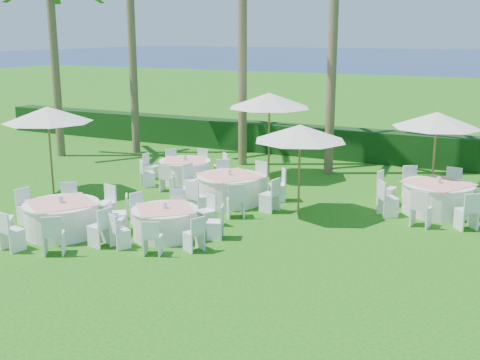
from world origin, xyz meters
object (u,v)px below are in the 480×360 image
object	(u,v)px
banquet_table_a	(62,218)
umbrella_c	(269,100)
umbrella_b	(300,133)
banquet_table_f	(437,197)
umbrella_a	(48,115)
banquet_table_b	(165,222)
banquet_table_e	(229,188)
umbrella_d	(437,120)
banquet_table_d	(185,170)

from	to	relation	value
banquet_table_a	umbrella_c	world-z (taller)	umbrella_c
umbrella_b	umbrella_c	bearing A→B (deg)	123.82
banquet_table_f	umbrella_a	bearing A→B (deg)	-163.94
banquet_table_b	umbrella_c	size ratio (longest dim) A/B	0.97
banquet_table_a	umbrella_c	xyz separation A→B (m)	(2.19, 7.85, 2.23)
banquet_table_b	banquet_table_e	bearing A→B (deg)	89.31
banquet_table_a	umbrella_d	bearing A→B (deg)	43.39
banquet_table_a	banquet_table_d	xyz separation A→B (m)	(-0.03, 5.94, -0.03)
umbrella_d	banquet_table_d	bearing A→B (deg)	-169.95
banquet_table_f	umbrella_d	size ratio (longest dim) A/B	1.29
umbrella_d	umbrella_c	bearing A→B (deg)	174.50
umbrella_a	banquet_table_e	bearing A→B (deg)	15.89
banquet_table_d	umbrella_b	bearing A→B (deg)	-21.32
umbrella_d	banquet_table_b	bearing A→B (deg)	-130.06
banquet_table_d	umbrella_a	world-z (taller)	umbrella_a
banquet_table_e	umbrella_c	xyz separation A→B (m)	(-0.25, 3.50, 2.22)
banquet_table_b	umbrella_a	world-z (taller)	umbrella_a
banquet_table_f	umbrella_c	bearing A→B (deg)	162.57
banquet_table_f	umbrella_b	distance (m)	4.30
banquet_table_a	umbrella_c	distance (m)	8.45
banquet_table_d	umbrella_d	size ratio (longest dim) A/B	1.14
umbrella_d	banquet_table_f	bearing A→B (deg)	-74.83
banquet_table_d	banquet_table_f	size ratio (longest dim) A/B	0.88
umbrella_a	banquet_table_f	bearing A→B (deg)	16.06
banquet_table_f	umbrella_b	xyz separation A→B (m)	(-3.39, -1.91, 1.84)
banquet_table_d	umbrella_d	world-z (taller)	umbrella_d
banquet_table_b	umbrella_c	bearing A→B (deg)	91.78
banquet_table_f	umbrella_c	size ratio (longest dim) A/B	1.17
banquet_table_a	banquet_table_d	size ratio (longest dim) A/B	1.08
banquet_table_e	umbrella_d	world-z (taller)	umbrella_d
banquet_table_b	banquet_table_e	world-z (taller)	banquet_table_e
banquet_table_d	umbrella_c	size ratio (longest dim) A/B	1.03
banquet_table_b	umbrella_d	size ratio (longest dim) A/B	1.07
banquet_table_d	banquet_table_a	bearing A→B (deg)	-89.70
umbrella_a	umbrella_d	size ratio (longest dim) A/B	1.03
banquet_table_f	umbrella_b	world-z (taller)	umbrella_b
banquet_table_f	umbrella_a	xyz separation A→B (m)	(-11.02, -3.17, 2.03)
banquet_table_b	banquet_table_d	xyz separation A→B (m)	(-2.44, 4.97, 0.02)
banquet_table_e	umbrella_d	size ratio (longest dim) A/B	1.26
banquet_table_d	umbrella_b	size ratio (longest dim) A/B	1.19
banquet_table_a	umbrella_a	world-z (taller)	umbrella_a
banquet_table_b	umbrella_d	xyz separation A→B (m)	(5.34, 6.35, 2.03)
banquet_table_d	umbrella_c	bearing A→B (deg)	40.71
banquet_table_b	banquet_table_a	bearing A→B (deg)	-158.04
banquet_table_b	umbrella_d	bearing A→B (deg)	49.94
banquet_table_e	umbrella_a	distance (m)	5.94
banquet_table_b	banquet_table_d	distance (m)	5.53
umbrella_a	umbrella_c	bearing A→B (deg)	44.51
banquet_table_e	umbrella_b	world-z (taller)	umbrella_b
banquet_table_d	umbrella_b	xyz separation A→B (m)	(4.74, -1.85, 1.89)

